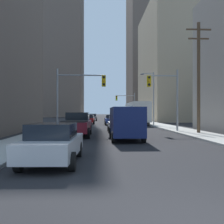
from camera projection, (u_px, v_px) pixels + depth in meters
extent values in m
cube|color=#9E9E99|center=(77.00, 121.00, 53.68)|extent=(2.90, 160.00, 0.15)
cube|color=#9E9E99|center=(138.00, 120.00, 54.33)|extent=(2.90, 160.00, 0.15)
cube|color=silver|center=(137.00, 112.00, 39.38)|extent=(2.60, 11.52, 2.90)
cube|color=black|center=(129.00, 109.00, 39.31)|extent=(0.11, 10.58, 0.80)
cube|color=red|center=(129.00, 115.00, 39.31)|extent=(0.11, 10.58, 0.28)
cylinder|color=black|center=(127.00, 120.00, 43.34)|extent=(0.32, 1.00, 1.00)
cylinder|color=black|center=(140.00, 120.00, 43.46)|extent=(0.32, 1.00, 1.00)
cylinder|color=black|center=(132.00, 122.00, 36.10)|extent=(0.32, 1.00, 1.00)
cylinder|color=black|center=(148.00, 122.00, 36.22)|extent=(0.32, 1.00, 1.00)
cube|color=maroon|center=(77.00, 126.00, 19.79)|extent=(2.11, 5.44, 0.80)
cube|color=black|center=(78.00, 117.00, 20.76)|extent=(1.84, 1.84, 0.70)
cube|color=black|center=(75.00, 121.00, 18.45)|extent=(1.81, 2.41, 0.10)
cylinder|color=black|center=(68.00, 130.00, 21.47)|extent=(0.28, 0.80, 0.80)
cylinder|color=black|center=(90.00, 130.00, 21.57)|extent=(0.28, 0.80, 0.80)
cylinder|color=black|center=(61.00, 133.00, 18.02)|extent=(0.28, 0.80, 0.80)
cylinder|color=black|center=(88.00, 133.00, 18.12)|extent=(0.28, 0.80, 0.80)
cube|color=#141E4C|center=(126.00, 121.00, 17.33)|extent=(2.00, 5.20, 1.90)
cube|color=black|center=(122.00, 115.00, 19.94)|extent=(1.76, 0.02, 0.60)
cylinder|color=black|center=(111.00, 133.00, 18.95)|extent=(0.24, 0.72, 0.72)
cylinder|color=black|center=(136.00, 133.00, 19.04)|extent=(0.24, 0.72, 0.72)
cylinder|color=black|center=(113.00, 137.00, 15.62)|extent=(0.24, 0.72, 0.72)
cylinder|color=black|center=(144.00, 137.00, 15.72)|extent=(0.24, 0.72, 0.72)
cube|color=#B7BABF|center=(53.00, 146.00, 9.46)|extent=(1.96, 4.27, 0.65)
cube|color=black|center=(52.00, 131.00, 9.31)|extent=(1.66, 1.96, 0.55)
cylinder|color=black|center=(39.00, 150.00, 10.76)|extent=(0.22, 0.64, 0.64)
cylinder|color=black|center=(79.00, 149.00, 10.84)|extent=(0.22, 0.64, 0.64)
cylinder|color=black|center=(19.00, 162.00, 8.07)|extent=(0.22, 0.64, 0.64)
cylinder|color=black|center=(72.00, 162.00, 8.16)|extent=(0.22, 0.64, 0.64)
cube|color=white|center=(118.00, 125.00, 24.14)|extent=(1.83, 4.21, 0.65)
cube|color=black|center=(118.00, 119.00, 23.99)|extent=(1.60, 1.91, 0.55)
cylinder|color=black|center=(108.00, 128.00, 25.44)|extent=(0.22, 0.64, 0.64)
cylinder|color=black|center=(125.00, 128.00, 25.53)|extent=(0.22, 0.64, 0.64)
cylinder|color=black|center=(110.00, 130.00, 22.76)|extent=(0.22, 0.64, 0.64)
cylinder|color=black|center=(128.00, 130.00, 22.84)|extent=(0.22, 0.64, 0.64)
cube|color=navy|center=(111.00, 121.00, 36.99)|extent=(1.94, 4.26, 0.65)
cube|color=black|center=(111.00, 117.00, 36.84)|extent=(1.65, 1.95, 0.55)
cylinder|color=black|center=(105.00, 122.00, 38.29)|extent=(0.22, 0.64, 0.64)
cylinder|color=black|center=(116.00, 122.00, 38.38)|extent=(0.22, 0.64, 0.64)
cylinder|color=black|center=(106.00, 123.00, 35.61)|extent=(0.22, 0.64, 0.64)
cylinder|color=black|center=(118.00, 123.00, 35.69)|extent=(0.22, 0.64, 0.64)
cube|color=maroon|center=(88.00, 120.00, 39.95)|extent=(1.95, 4.26, 0.65)
cube|color=black|center=(88.00, 116.00, 39.80)|extent=(1.65, 1.95, 0.55)
cylinder|color=black|center=(84.00, 122.00, 41.25)|extent=(0.22, 0.64, 0.64)
cylinder|color=black|center=(94.00, 122.00, 41.33)|extent=(0.22, 0.64, 0.64)
cylinder|color=black|center=(82.00, 122.00, 38.56)|extent=(0.22, 0.64, 0.64)
cylinder|color=black|center=(94.00, 122.00, 38.65)|extent=(0.22, 0.64, 0.64)
cube|color=slate|center=(93.00, 118.00, 54.84)|extent=(1.84, 4.22, 0.65)
cube|color=black|center=(93.00, 115.00, 54.69)|extent=(1.60, 1.92, 0.55)
cylinder|color=black|center=(89.00, 119.00, 56.14)|extent=(0.22, 0.64, 0.64)
cylinder|color=black|center=(97.00, 119.00, 56.23)|extent=(0.22, 0.64, 0.64)
cylinder|color=black|center=(88.00, 119.00, 53.46)|extent=(0.22, 0.64, 0.64)
cylinder|color=black|center=(96.00, 119.00, 53.54)|extent=(0.22, 0.64, 0.64)
cylinder|color=gray|center=(57.00, 101.00, 23.32)|extent=(0.18, 0.18, 6.00)
cylinder|color=gray|center=(81.00, 75.00, 23.43)|extent=(4.35, 0.12, 0.12)
cube|color=gold|center=(104.00, 81.00, 23.53)|extent=(0.38, 0.30, 1.05)
sphere|color=black|center=(104.00, 77.00, 23.36)|extent=(0.24, 0.24, 0.24)
sphere|color=#F9A514|center=(104.00, 81.00, 23.36)|extent=(0.24, 0.24, 0.24)
sphere|color=black|center=(104.00, 84.00, 23.37)|extent=(0.24, 0.24, 0.24)
cylinder|color=gray|center=(177.00, 101.00, 23.89)|extent=(0.18, 0.18, 6.00)
cylinder|color=gray|center=(163.00, 76.00, 23.82)|extent=(2.75, 0.12, 0.12)
cube|color=gold|center=(149.00, 81.00, 23.75)|extent=(0.38, 0.30, 1.05)
sphere|color=black|center=(149.00, 77.00, 23.58)|extent=(0.24, 0.24, 0.24)
sphere|color=#F9A514|center=(149.00, 81.00, 23.58)|extent=(0.24, 0.24, 0.24)
sphere|color=black|center=(149.00, 85.00, 23.58)|extent=(0.24, 0.24, 0.24)
cylinder|color=gray|center=(134.00, 107.00, 53.20)|extent=(0.18, 0.18, 6.00)
cylinder|color=gray|center=(126.00, 96.00, 53.10)|extent=(3.86, 0.12, 0.12)
cube|color=gold|center=(117.00, 98.00, 53.00)|extent=(0.38, 0.30, 1.05)
sphere|color=black|center=(117.00, 96.00, 52.83)|extent=(0.24, 0.24, 0.24)
sphere|color=black|center=(117.00, 98.00, 52.83)|extent=(0.24, 0.24, 0.24)
sphere|color=#19D833|center=(117.00, 100.00, 52.83)|extent=(0.24, 0.24, 0.24)
cylinder|color=brown|center=(199.00, 78.00, 21.64)|extent=(0.28, 0.28, 9.71)
cube|color=brown|center=(199.00, 29.00, 21.63)|extent=(2.20, 0.12, 0.12)
cube|color=brown|center=(199.00, 39.00, 21.63)|extent=(1.80, 0.12, 0.12)
cylinder|color=gray|center=(154.00, 99.00, 34.81)|extent=(0.16, 0.16, 7.50)
cylinder|color=gray|center=(148.00, 74.00, 34.77)|extent=(1.61, 0.10, 0.10)
ellipsoid|color=#4C4C51|center=(142.00, 74.00, 34.73)|extent=(0.56, 0.32, 0.20)
cube|color=#66564C|center=(51.00, 23.00, 96.86)|extent=(24.40, 19.07, 72.86)
cube|color=tan|center=(181.00, 65.00, 55.95)|extent=(16.09, 22.38, 24.81)
cube|color=#66564C|center=(161.00, 48.00, 92.53)|extent=(23.72, 20.49, 51.38)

